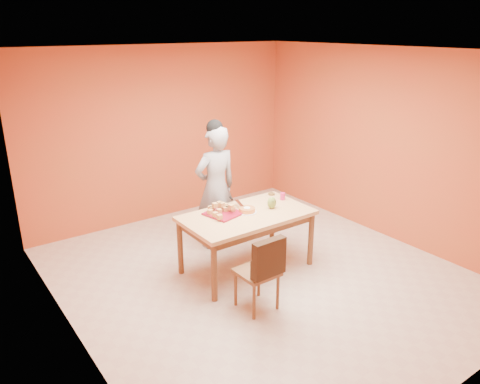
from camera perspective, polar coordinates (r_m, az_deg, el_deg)
floor at (r=5.95m, az=2.58°, el=-10.11°), size 5.00×5.00×0.00m
ceiling at (r=5.18m, az=3.05°, el=16.82°), size 5.00×5.00×0.00m
wall_back at (r=7.46m, az=-9.30°, el=6.99°), size 4.50×0.00×4.50m
wall_left at (r=4.45m, az=-20.56°, el=-2.78°), size 0.00×5.00×5.00m
wall_right at (r=6.99m, az=17.47°, el=5.48°), size 0.00×5.00×5.00m
dining_table at (r=5.82m, az=0.83°, el=-3.51°), size 1.60×0.90×0.76m
dining_chair at (r=5.11m, az=2.20°, el=-9.56°), size 0.41×0.48×0.89m
pastry_pile at (r=5.73m, az=-2.05°, el=-2.01°), size 0.35×0.35×0.11m
person at (r=6.39m, az=-2.98°, el=0.52°), size 0.63×0.42×1.72m
pastry_platter at (r=5.76m, az=-2.04°, el=-2.64°), size 0.46×0.46×0.02m
red_dinner_plate at (r=5.86m, az=-1.93°, el=-2.26°), size 0.29×0.29×0.01m
white_cake_plate at (r=5.82m, az=0.86°, el=-2.45°), size 0.27×0.27×0.01m
sponge_cake at (r=5.81m, az=0.86°, el=-2.17°), size 0.26×0.26×0.05m
cake_server at (r=5.94m, az=-0.10°, el=-1.36°), size 0.12×0.25×0.01m
egg_ornament at (r=5.93m, az=3.90°, el=-1.31°), size 0.14×0.12×0.15m
magenta_glass at (r=6.25m, az=5.22°, el=-0.52°), size 0.08×0.08×0.09m
checker_tin at (r=6.43m, az=3.85°, el=-0.23°), size 0.10×0.10×0.03m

